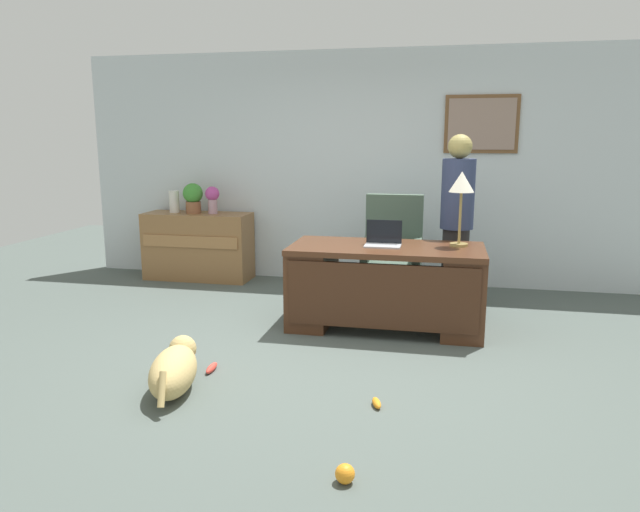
{
  "coord_description": "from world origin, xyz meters",
  "views": [
    {
      "loc": [
        0.88,
        -4.34,
        1.71
      ],
      "look_at": [
        -0.1,
        0.3,
        0.75
      ],
      "focal_mm": 32.9,
      "sensor_mm": 36.0,
      "label": 1
    }
  ],
  "objects_px": {
    "person_standing": "(457,221)",
    "desk_lamp": "(462,187)",
    "laptop": "(383,239)",
    "dog_toy_ball": "(345,474)",
    "potted_plant": "(193,197)",
    "armchair": "(392,255)",
    "vase_empty": "(174,202)",
    "dog_toy_plush": "(212,368)",
    "dog_toy_bone": "(377,403)",
    "dog_lying": "(174,369)",
    "vase_with_flowers": "(212,198)",
    "credenza": "(198,246)",
    "desk": "(385,284)"
  },
  "relations": [
    {
      "from": "laptop",
      "to": "potted_plant",
      "type": "relative_size",
      "value": 0.89
    },
    {
      "from": "desk_lamp",
      "to": "dog_toy_plush",
      "type": "bearing_deg",
      "value": -141.04
    },
    {
      "from": "person_standing",
      "to": "dog_lying",
      "type": "distance_m",
      "value": 3.11
    },
    {
      "from": "vase_empty",
      "to": "laptop",
      "type": "bearing_deg",
      "value": -27.57
    },
    {
      "from": "armchair",
      "to": "vase_empty",
      "type": "bearing_deg",
      "value": 168.73
    },
    {
      "from": "armchair",
      "to": "desk_lamp",
      "type": "bearing_deg",
      "value": -48.68
    },
    {
      "from": "dog_lying",
      "to": "desk",
      "type": "bearing_deg",
      "value": 52.29
    },
    {
      "from": "desk",
      "to": "armchair",
      "type": "relative_size",
      "value": 1.53
    },
    {
      "from": "dog_lying",
      "to": "vase_empty",
      "type": "relative_size",
      "value": 3.09
    },
    {
      "from": "dog_toy_bone",
      "to": "dog_toy_plush",
      "type": "relative_size",
      "value": 0.74
    },
    {
      "from": "potted_plant",
      "to": "dog_toy_bone",
      "type": "height_order",
      "value": "potted_plant"
    },
    {
      "from": "potted_plant",
      "to": "vase_empty",
      "type": "bearing_deg",
      "value": 180.0
    },
    {
      "from": "armchair",
      "to": "potted_plant",
      "type": "relative_size",
      "value": 3.12
    },
    {
      "from": "armchair",
      "to": "person_standing",
      "type": "xyz_separation_m",
      "value": [
        0.64,
        -0.21,
        0.41
      ]
    },
    {
      "from": "person_standing",
      "to": "dog_toy_bone",
      "type": "relative_size",
      "value": 12.38
    },
    {
      "from": "person_standing",
      "to": "desk_lamp",
      "type": "relative_size",
      "value": 2.63
    },
    {
      "from": "desk_lamp",
      "to": "vase_empty",
      "type": "height_order",
      "value": "desk_lamp"
    },
    {
      "from": "desk",
      "to": "dog_toy_ball",
      "type": "xyz_separation_m",
      "value": [
        0.05,
        -2.5,
        -0.36
      ]
    },
    {
      "from": "laptop",
      "to": "dog_toy_bone",
      "type": "distance_m",
      "value": 1.84
    },
    {
      "from": "desk",
      "to": "vase_empty",
      "type": "xyz_separation_m",
      "value": [
        -2.72,
        1.45,
        0.53
      ]
    },
    {
      "from": "potted_plant",
      "to": "credenza",
      "type": "bearing_deg",
      "value": -1.73
    },
    {
      "from": "desk_lamp",
      "to": "potted_plant",
      "type": "bearing_deg",
      "value": 157.6
    },
    {
      "from": "person_standing",
      "to": "desk_lamp",
      "type": "bearing_deg",
      "value": -88.25
    },
    {
      "from": "dog_lying",
      "to": "potted_plant",
      "type": "distance_m",
      "value": 3.43
    },
    {
      "from": "laptop",
      "to": "dog_toy_ball",
      "type": "bearing_deg",
      "value": -88.07
    },
    {
      "from": "armchair",
      "to": "vase_empty",
      "type": "relative_size",
      "value": 4.23
    },
    {
      "from": "credenza",
      "to": "vase_with_flowers",
      "type": "xyz_separation_m",
      "value": [
        0.2,
        0.0,
        0.6
      ]
    },
    {
      "from": "vase_with_flowers",
      "to": "dog_toy_bone",
      "type": "relative_size",
      "value": 2.31
    },
    {
      "from": "potted_plant",
      "to": "dog_lying",
      "type": "bearing_deg",
      "value": -68.8
    },
    {
      "from": "vase_with_flowers",
      "to": "dog_toy_ball",
      "type": "height_order",
      "value": "vase_with_flowers"
    },
    {
      "from": "laptop",
      "to": "dog_toy_ball",
      "type": "distance_m",
      "value": 2.66
    },
    {
      "from": "dog_lying",
      "to": "desk_lamp",
      "type": "height_order",
      "value": "desk_lamp"
    },
    {
      "from": "dog_toy_ball",
      "to": "dog_lying",
      "type": "bearing_deg",
      "value": 147.32
    },
    {
      "from": "desk_lamp",
      "to": "dog_toy_plush",
      "type": "distance_m",
      "value": 2.63
    },
    {
      "from": "armchair",
      "to": "vase_empty",
      "type": "distance_m",
      "value": 2.79
    },
    {
      "from": "potted_plant",
      "to": "dog_toy_ball",
      "type": "bearing_deg",
      "value": -57.35
    },
    {
      "from": "potted_plant",
      "to": "desk_lamp",
      "type": "bearing_deg",
      "value": -22.4
    },
    {
      "from": "credenza",
      "to": "dog_toy_plush",
      "type": "distance_m",
      "value": 3.04
    },
    {
      "from": "desk_lamp",
      "to": "potted_plant",
      "type": "height_order",
      "value": "desk_lamp"
    },
    {
      "from": "armchair",
      "to": "laptop",
      "type": "height_order",
      "value": "armchair"
    },
    {
      "from": "credenza",
      "to": "dog_toy_bone",
      "type": "distance_m",
      "value": 4.0
    },
    {
      "from": "laptop",
      "to": "dog_toy_ball",
      "type": "height_order",
      "value": "laptop"
    },
    {
      "from": "credenza",
      "to": "vase_empty",
      "type": "bearing_deg",
      "value": 179.74
    },
    {
      "from": "credenza",
      "to": "person_standing",
      "type": "xyz_separation_m",
      "value": [
        3.05,
        -0.75,
        0.5
      ]
    },
    {
      "from": "person_standing",
      "to": "dog_toy_plush",
      "type": "distance_m",
      "value": 2.8
    },
    {
      "from": "vase_with_flowers",
      "to": "dog_toy_ball",
      "type": "relative_size",
      "value": 3.2
    },
    {
      "from": "laptop",
      "to": "credenza",
      "type": "bearing_deg",
      "value": 149.69
    },
    {
      "from": "desk_lamp",
      "to": "vase_with_flowers",
      "type": "bearing_deg",
      "value": 155.87
    },
    {
      "from": "person_standing",
      "to": "desk",
      "type": "bearing_deg",
      "value": -131.46
    },
    {
      "from": "dog_toy_ball",
      "to": "laptop",
      "type": "bearing_deg",
      "value": 91.93
    }
  ]
}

